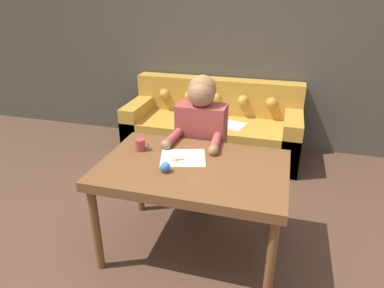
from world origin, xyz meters
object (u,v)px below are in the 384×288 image
(dining_table, at_px, (193,174))
(pin_cushion, at_px, (165,168))
(person, at_px, (201,143))
(mug, at_px, (140,145))
(scissors, at_px, (181,160))
(couch, at_px, (213,128))

(dining_table, bearing_deg, pin_cushion, -136.94)
(person, distance_m, mug, 0.59)
(person, bearing_deg, pin_cushion, -95.41)
(pin_cushion, bearing_deg, person, 84.59)
(person, xyz_separation_m, mug, (-0.36, -0.45, 0.14))
(dining_table, distance_m, person, 0.58)
(scissors, relative_size, mug, 1.68)
(dining_table, bearing_deg, couch, 97.53)
(dining_table, relative_size, mug, 11.68)
(person, relative_size, mug, 11.01)
(mug, distance_m, pin_cushion, 0.40)
(scissors, bearing_deg, pin_cushion, -104.41)
(mug, bearing_deg, scissors, -12.37)
(dining_table, xyz_separation_m, person, (-0.09, 0.57, -0.02))
(mug, bearing_deg, dining_table, -15.43)
(mug, relative_size, pin_cushion, 1.58)
(couch, relative_size, mug, 18.20)
(mug, bearing_deg, couch, 82.46)
(dining_table, distance_m, scissors, 0.14)
(dining_table, distance_m, mug, 0.48)
(person, bearing_deg, mug, -129.05)
(couch, bearing_deg, scissors, -85.70)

